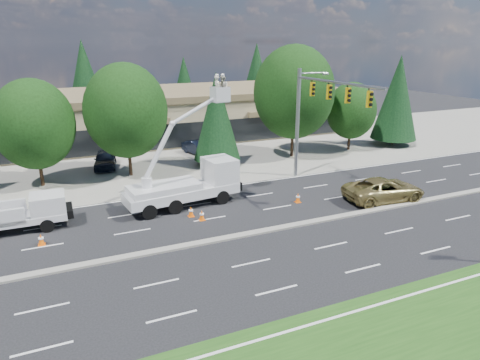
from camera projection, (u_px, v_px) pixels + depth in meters
name	position (u px, v px, depth m)	size (l,w,h in m)	color
ground	(228.00, 239.00, 25.13)	(140.00, 140.00, 0.00)	black
concrete_apron	(153.00, 158.00, 42.56)	(140.00, 22.00, 0.01)	gray
road_median	(228.00, 238.00, 25.11)	(120.00, 0.55, 0.12)	gray
strip_mall	(132.00, 115.00, 50.37)	(50.40, 15.40, 5.50)	tan
tree_front_c	(34.00, 124.00, 32.86)	(6.11, 6.11, 8.47)	#332114
tree_front_d	(126.00, 111.00, 35.34)	(6.85, 6.85, 9.50)	#332114
tree_front_e	(217.00, 117.00, 38.70)	(4.31, 4.31, 8.50)	#332114
tree_front_f	(294.00, 92.00, 41.19)	(7.83, 7.83, 10.87)	#332114
tree_front_g	(351.00, 111.00, 44.53)	(5.13, 5.13, 7.12)	#332114
tree_front_h	(397.00, 98.00, 46.49)	(4.94, 4.94, 9.74)	#332114
tree_back_b	(85.00, 79.00, 58.32)	(5.76, 5.76, 11.36)	#332114
tree_back_c	(184.00, 85.00, 64.05)	(4.55, 4.55, 8.97)	#332114
tree_back_d	(256.00, 76.00, 68.31)	(5.51, 5.51, 10.87)	#332114
signal_mast	(313.00, 109.00, 33.22)	(2.76, 10.16, 9.00)	gray
utility_pickup	(26.00, 216.00, 26.13)	(5.48, 2.22, 2.09)	silver
bucket_truck	(194.00, 177.00, 30.00)	(8.84, 3.37, 8.96)	silver
traffic_cone_a	(41.00, 239.00, 24.24)	(0.40, 0.40, 0.70)	#FC6107
traffic_cone_b	(202.00, 215.00, 27.63)	(0.40, 0.40, 0.70)	#FC6107
traffic_cone_c	(191.00, 212.00, 28.20)	(0.40, 0.40, 0.70)	#FC6107
traffic_cone_d	(298.00, 198.00, 30.71)	(0.40, 0.40, 0.70)	#FC6107
minivan	(384.00, 189.00, 30.95)	(2.75, 5.97, 1.66)	olive
parked_car_west	(105.00, 159.00, 39.02)	(1.85, 4.61, 1.57)	black
parked_car_east	(198.00, 148.00, 43.63)	(1.49, 4.26, 1.40)	black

